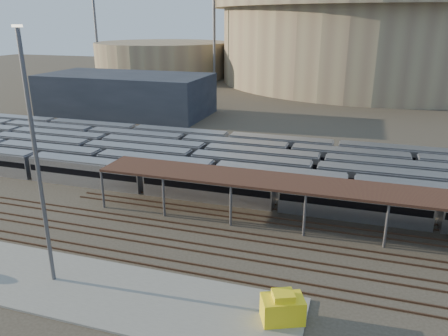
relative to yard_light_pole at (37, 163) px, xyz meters
The scene contains 13 objects.
ground 19.03m from the yard_light_pole, 77.75° to the left, with size 420.00×420.00×0.00m, color #383026.
apron 11.60m from the yard_light_pole, behind, with size 50.00×9.00×0.20m, color gray.
subway_trains 34.70m from the yard_light_pole, 87.71° to the left, with size 122.10×23.90×3.60m.
inspection_shed 32.11m from the yard_light_pole, 36.68° to the left, with size 60.30×6.00×5.30m.
empty_tracks 15.41m from the yard_light_pole, 71.82° to the left, with size 170.00×9.62×0.18m.
stadium 157.40m from the yard_light_pole, 79.67° to the left, with size 124.00×124.00×32.50m.
secondary_arena 155.58m from the yard_light_pole, 111.42° to the left, with size 56.00×56.00×14.00m, color gray.
service_building 76.95m from the yard_light_pole, 114.50° to the left, with size 42.00×20.00×10.00m, color #1E232D.
floodlight_0 127.94m from the yard_light_pole, 102.12° to the left, with size 4.00×1.00×38.40m.
floodlight_1 157.91m from the yard_light_pole, 121.25° to the left, with size 4.00×1.00×38.40m.
floodlight_3 175.14m from the yard_light_pole, 92.23° to the left, with size 4.00×1.00×38.40m.
yard_light_pole is the anchor object (origin of this frame).
yellow_equipment 23.73m from the yard_light_pole, ahead, with size 3.32×2.08×2.08m, color yellow.
Camera 1 is at (22.58, -43.41, 23.16)m, focal length 35.00 mm.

